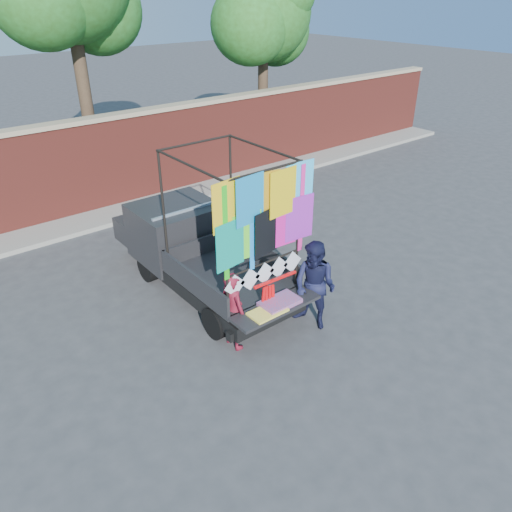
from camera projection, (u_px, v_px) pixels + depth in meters
ground at (231, 333)px, 9.30m from camera, size 90.00×90.00×0.00m
brick_wall at (76, 169)px, 13.45m from camera, size 30.00×0.45×2.61m
curb at (94, 220)px, 13.58m from camera, size 30.00×1.20×0.12m
tree_right at (265, 16)px, 16.69m from camera, size 4.20×3.30×6.62m
pickup_truck at (190, 247)px, 10.58m from camera, size 2.01×5.05×3.18m
woman at (233, 310)px, 8.63m from camera, size 0.37×0.56×1.50m
man at (315, 286)px, 9.11m from camera, size 0.84×0.98×1.73m
streamer_bundle at (271, 291)px, 8.71m from camera, size 0.91×0.08×0.63m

